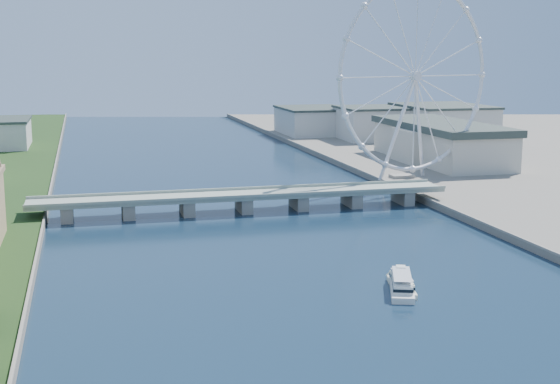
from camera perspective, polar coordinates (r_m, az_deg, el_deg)
name	(u,v)px	position (r m, az deg, el deg)	size (l,w,h in m)	color
westminster_bridge	(244,199)	(410.19, -2.67, -0.51)	(220.00, 22.00, 9.50)	gray
london_eye	(415,77)	(492.86, 9.87, 8.29)	(113.60, 39.12, 124.30)	silver
county_hall	(440,165)	(589.69, 11.59, 1.94)	(54.00, 144.00, 35.00)	beige
city_skyline	(227,130)	(669.07, -3.89, 4.56)	(505.00, 280.00, 32.00)	beige
tour_boat_near	(401,292)	(278.99, 8.87, -7.22)	(8.12, 31.67, 7.02)	silver
tour_boat_far	(401,290)	(281.24, 8.87, -7.08)	(7.02, 27.59, 6.08)	silver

